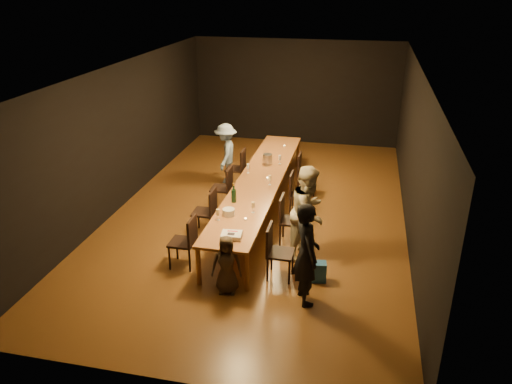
% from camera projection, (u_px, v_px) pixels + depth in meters
% --- Properties ---
extents(ground, '(10.00, 10.00, 0.00)m').
position_uv_depth(ground, '(260.00, 211.00, 10.67)').
color(ground, '#4A2612').
rests_on(ground, ground).
extents(room_shell, '(6.04, 10.04, 3.02)m').
position_uv_depth(room_shell, '(260.00, 116.00, 9.84)').
color(room_shell, black).
rests_on(room_shell, ground).
extents(table, '(0.90, 6.00, 0.75)m').
position_uv_depth(table, '(260.00, 181.00, 10.39)').
color(table, '#97562C').
rests_on(table, ground).
extents(chair_right_0, '(0.42, 0.42, 0.93)m').
position_uv_depth(chair_right_0, '(280.00, 252.00, 8.17)').
color(chair_right_0, black).
rests_on(chair_right_0, ground).
extents(chair_right_1, '(0.42, 0.42, 0.93)m').
position_uv_depth(chair_right_1, '(291.00, 220.00, 9.24)').
color(chair_right_1, black).
rests_on(chair_right_1, ground).
extents(chair_right_2, '(0.42, 0.42, 0.93)m').
position_uv_depth(chair_right_2, '(300.00, 195.00, 10.32)').
color(chair_right_2, black).
rests_on(chair_right_2, ground).
extents(chair_right_3, '(0.42, 0.42, 0.93)m').
position_uv_depth(chair_right_3, '(307.00, 174.00, 11.39)').
color(chair_right_3, black).
rests_on(chair_right_3, ground).
extents(chair_left_0, '(0.42, 0.42, 0.93)m').
position_uv_depth(chair_left_0, '(182.00, 242.00, 8.50)').
color(chair_left_0, black).
rests_on(chair_left_0, ground).
extents(chair_left_1, '(0.42, 0.42, 0.93)m').
position_uv_depth(chair_left_1, '(204.00, 212.00, 9.58)').
color(chair_left_1, black).
rests_on(chair_left_1, ground).
extents(chair_left_2, '(0.42, 0.42, 0.93)m').
position_uv_depth(chair_left_2, '(221.00, 188.00, 10.65)').
color(chair_left_2, black).
rests_on(chair_left_2, ground).
extents(chair_left_3, '(0.42, 0.42, 0.93)m').
position_uv_depth(chair_left_3, '(235.00, 168.00, 11.73)').
color(chair_left_3, black).
rests_on(chair_left_3, ground).
extents(woman_birthday, '(0.60, 0.71, 1.65)m').
position_uv_depth(woman_birthday, '(306.00, 254.00, 7.43)').
color(woman_birthday, black).
rests_on(woman_birthday, ground).
extents(woman_tan, '(0.86, 0.98, 1.69)m').
position_uv_depth(woman_tan, '(309.00, 212.00, 8.68)').
color(woman_tan, '#BCB08D').
rests_on(woman_tan, ground).
extents(man_blue, '(0.64, 0.99, 1.44)m').
position_uv_depth(man_blue, '(226.00, 153.00, 11.93)').
color(man_blue, '#7C98BF').
rests_on(man_blue, ground).
extents(child, '(0.52, 0.39, 0.98)m').
position_uv_depth(child, '(227.00, 265.00, 7.78)').
color(child, '#3F3223').
rests_on(child, ground).
extents(gift_bag_red, '(0.26, 0.16, 0.29)m').
position_uv_depth(gift_bag_red, '(311.00, 273.00, 8.19)').
color(gift_bag_red, '#E22151').
rests_on(gift_bag_red, ground).
extents(gift_bag_blue, '(0.30, 0.23, 0.34)m').
position_uv_depth(gift_bag_blue, '(318.00, 272.00, 8.18)').
color(gift_bag_blue, '#255DA3').
rests_on(gift_bag_blue, ground).
extents(birthday_cake, '(0.35, 0.29, 0.08)m').
position_uv_depth(birthday_cake, '(232.00, 235.00, 8.04)').
color(birthday_cake, white).
rests_on(birthday_cake, table).
extents(plate_stack, '(0.27, 0.27, 0.12)m').
position_uv_depth(plate_stack, '(229.00, 212.00, 8.77)').
color(plate_stack, silver).
rests_on(plate_stack, table).
extents(champagne_bottle, '(0.10, 0.10, 0.38)m').
position_uv_depth(champagne_bottle, '(234.00, 193.00, 9.23)').
color(champagne_bottle, black).
rests_on(champagne_bottle, table).
extents(ice_bucket, '(0.22, 0.22, 0.23)m').
position_uv_depth(ice_bucket, '(267.00, 159.00, 11.14)').
color(ice_bucket, '#A7A7AC').
rests_on(ice_bucket, table).
extents(wineglass_0, '(0.06, 0.06, 0.21)m').
position_uv_depth(wineglass_0, '(218.00, 215.00, 8.58)').
color(wineglass_0, beige).
rests_on(wineglass_0, table).
extents(wineglass_1, '(0.06, 0.06, 0.21)m').
position_uv_depth(wineglass_1, '(253.00, 207.00, 8.85)').
color(wineglass_1, beige).
rests_on(wineglass_1, table).
extents(wineglass_2, '(0.06, 0.06, 0.21)m').
position_uv_depth(wineglass_2, '(234.00, 197.00, 9.27)').
color(wineglass_2, silver).
rests_on(wineglass_2, table).
extents(wineglass_3, '(0.06, 0.06, 0.21)m').
position_uv_depth(wineglass_3, '(270.00, 180.00, 10.03)').
color(wineglass_3, beige).
rests_on(wineglass_3, table).
extents(wineglass_4, '(0.06, 0.06, 0.21)m').
position_uv_depth(wineglass_4, '(248.00, 168.00, 10.62)').
color(wineglass_4, silver).
rests_on(wineglass_4, table).
extents(wineglass_5, '(0.06, 0.06, 0.21)m').
position_uv_depth(wineglass_5, '(280.00, 160.00, 11.14)').
color(wineglass_5, silver).
rests_on(wineglass_5, table).
extents(tealight_near, '(0.05, 0.05, 0.03)m').
position_uv_depth(tealight_near, '(246.00, 219.00, 8.61)').
color(tealight_near, '#B2B7B2').
rests_on(tealight_near, table).
extents(tealight_mid, '(0.05, 0.05, 0.03)m').
position_uv_depth(tealight_mid, '(267.00, 178.00, 10.35)').
color(tealight_mid, '#B2B7B2').
rests_on(tealight_mid, table).
extents(tealight_far, '(0.05, 0.05, 0.03)m').
position_uv_depth(tealight_far, '(284.00, 146.00, 12.29)').
color(tealight_far, '#B2B7B2').
rests_on(tealight_far, table).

